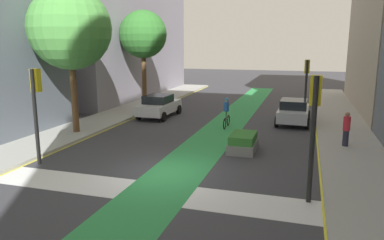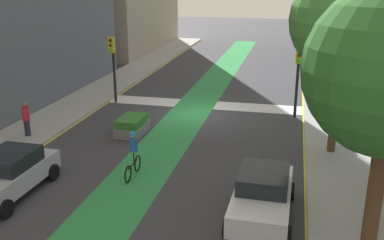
{
  "view_description": "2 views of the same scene",
  "coord_description": "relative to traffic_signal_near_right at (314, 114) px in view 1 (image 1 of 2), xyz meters",
  "views": [
    {
      "loc": [
        5.2,
        -13.18,
        5.05
      ],
      "look_at": [
        -0.38,
        5.04,
        1.13
      ],
      "focal_mm": 34.75,
      "sensor_mm": 36.0,
      "label": 1
    },
    {
      "loc": [
        -5.2,
        23.95,
        7.65
      ],
      "look_at": [
        -0.72,
        4.47,
        1.11
      ],
      "focal_mm": 41.7,
      "sensor_mm": 36.0,
      "label": 2
    }
  ],
  "objects": [
    {
      "name": "bike_lane_paint",
      "position": [
        -5.01,
        1.13,
        -2.88
      ],
      "size": [
        2.4,
        60.0,
        0.01
      ],
      "primitive_type": "cube",
      "color": "#2D8C47",
      "rests_on": "ground_plane"
    },
    {
      "name": "curb_stripe_left",
      "position": [
        -11.51,
        1.13,
        -2.87
      ],
      "size": [
        0.16,
        60.0,
        0.01
      ],
      "primitive_type": "cube",
      "color": "yellow",
      "rests_on": "ground_plane"
    },
    {
      "name": "street_tree_near",
      "position": [
        -12.61,
        5.66,
        2.96
      ],
      "size": [
        4.45,
        4.45,
        7.94
      ],
      "color": "brown",
      "rests_on": "sidewalk_left"
    },
    {
      "name": "traffic_signal_near_right",
      "position": [
        0.0,
        0.0,
        0.0
      ],
      "size": [
        0.35,
        0.52,
        4.1
      ],
      "color": "black",
      "rests_on": "ground_plane"
    },
    {
      "name": "sidewalk_right",
      "position": [
        1.99,
        1.13,
        -2.8
      ],
      "size": [
        3.0,
        60.0,
        0.15
      ],
      "primitive_type": "cube",
      "color": "#9E9E99",
      "rests_on": "ground_plane"
    },
    {
      "name": "traffic_signal_near_left",
      "position": [
        -10.99,
        0.66,
        -0.04
      ],
      "size": [
        0.35,
        0.52,
        4.04
      ],
      "color": "black",
      "rests_on": "ground_plane"
    },
    {
      "name": "crosswalk_band",
      "position": [
        -5.51,
        -0.87,
        -2.88
      ],
      "size": [
        12.0,
        1.8,
        0.01
      ],
      "primitive_type": "cube",
      "color": "silver",
      "rests_on": "ground_plane"
    },
    {
      "name": "car_white_left_far",
      "position": [
        -10.03,
        11.8,
        -2.08
      ],
      "size": [
        2.08,
        4.23,
        1.57
      ],
      "color": "silver",
      "rests_on": "ground_plane"
    },
    {
      "name": "median_planter",
      "position": [
        -3.01,
        5.08,
        -2.48
      ],
      "size": [
        1.25,
        2.04,
        0.85
      ],
      "color": "slate",
      "rests_on": "ground_plane"
    },
    {
      "name": "traffic_signal_far_right",
      "position": [
        -0.28,
        15.29,
        -0.1
      ],
      "size": [
        0.35,
        0.52,
        3.95
      ],
      "color": "black",
      "rests_on": "ground_plane"
    },
    {
      "name": "ground_plane",
      "position": [
        -5.51,
        1.13,
        -2.88
      ],
      "size": [
        120.0,
        120.0,
        0.0
      ],
      "primitive_type": "plane",
      "color": "#38383D"
    },
    {
      "name": "curb_stripe_right",
      "position": [
        0.49,
        1.13,
        -2.87
      ],
      "size": [
        0.16,
        60.0,
        0.01
      ],
      "primitive_type": "cube",
      "color": "yellow",
      "rests_on": "ground_plane"
    },
    {
      "name": "cyclist_in_lane",
      "position": [
        -4.81,
        9.79,
        -1.91
      ],
      "size": [
        0.32,
        1.73,
        1.86
      ],
      "color": "black",
      "rests_on": "ground_plane"
    },
    {
      "name": "sidewalk_left",
      "position": [
        -13.01,
        1.13,
        -2.8
      ],
      "size": [
        3.0,
        60.0,
        0.15
      ],
      "primitive_type": "cube",
      "color": "#9E9E99",
      "rests_on": "ground_plane"
    },
    {
      "name": "pedestrian_sidewalk_right_a",
      "position": [
        1.71,
        6.91,
        -1.87
      ],
      "size": [
        0.34,
        0.34,
        1.68
      ],
      "color": "#262638",
      "rests_on": "sidewalk_right"
    },
    {
      "name": "street_tree_far",
      "position": [
        -12.72,
        15.35,
        2.85
      ],
      "size": [
        3.73,
        3.73,
        7.49
      ],
      "color": "brown",
      "rests_on": "sidewalk_left"
    },
    {
      "name": "car_silver_right_far",
      "position": [
        -0.95,
        12.26,
        -2.08
      ],
      "size": [
        2.09,
        4.23,
        1.57
      ],
      "color": "#B2B7BF",
      "rests_on": "ground_plane"
    }
  ]
}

